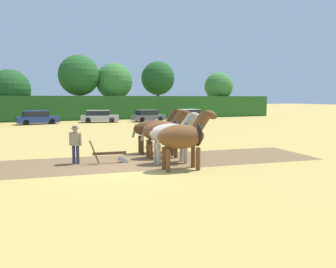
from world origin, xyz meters
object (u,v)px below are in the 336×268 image
tree_center_left (10,89)px  draft_horse_lead_right (173,134)px  farmer_beside_team (156,131)px  tree_center_right (114,81)px  parked_car_center_right (148,116)px  tree_far_right (219,87)px  draft_horse_lead_left (184,136)px  draft_horse_trail_right (157,128)px  tree_center (79,76)px  plow (113,156)px  parked_car_center (99,116)px  farmer_at_plow (75,142)px  parked_car_center_left (37,118)px  parked_car_right (190,115)px  draft_horse_trail_left (164,131)px  tree_right (158,78)px

tree_center_left → draft_horse_lead_right: 35.02m
tree_center_left → farmer_beside_team: size_ratio=4.05×
tree_center_right → parked_car_center_right: 10.15m
tree_far_right → draft_horse_lead_left: (-21.76, -34.21, -3.32)m
draft_horse_lead_right → draft_horse_trail_right: 2.87m
tree_center → tree_center_right: tree_center is taller
plow → parked_car_center: 25.15m
tree_far_right → draft_horse_lead_left: bearing=-122.5°
tree_center → draft_horse_lead_left: tree_center is taller
farmer_beside_team → parked_car_center_right: farmer_beside_team is taller
farmer_at_plow → parked_car_center_right: (11.14, 23.55, -0.27)m
plow → parked_car_center_right: parked_car_center_right is taller
parked_car_center_left → parked_car_right: bearing=-10.5°
draft_horse_trail_left → parked_car_center_right: draft_horse_trail_left is taller
parked_car_center → parked_car_right: bearing=9.8°
tree_far_right → plow: bearing=-127.2°
draft_horse_trail_left → draft_horse_lead_left: bearing=-90.0°
tree_far_right → draft_horse_trail_left: (-21.50, -31.36, -3.37)m
tree_right → parked_car_center_right: size_ratio=2.02×
tree_right → farmer_at_plow: tree_right is taller
tree_center_right → farmer_at_plow: tree_center_right is taller
tree_center → farmer_at_plow: size_ratio=5.25×
draft_horse_trail_right → parked_car_center_left: size_ratio=0.65×
draft_horse_lead_left → draft_horse_trail_right: draft_horse_lead_left is taller
tree_center_right → parked_car_center_left: size_ratio=1.73×
plow → draft_horse_lead_right: bearing=-15.5°
farmer_beside_team → plow: bearing=-106.7°
tree_center → parked_car_center_right: 12.46m
farmer_beside_team → draft_horse_lead_right: bearing=-77.2°
plow → tree_far_right: bearing=58.1°
draft_horse_lead_left → parked_car_center: (1.45, 27.23, -0.67)m
tree_center_right → tree_right: (6.89, 0.54, 0.58)m
tree_center_left → parked_car_right: tree_center_left is taller
draft_horse_trail_left → farmer_beside_team: size_ratio=1.63×
plow → parked_car_center: bearing=86.5°
parked_car_center → parked_car_center_right: size_ratio=1.11×
parked_car_center_left → tree_center_left: bearing=100.1°
tree_center_right → tree_right: size_ratio=0.94×
tree_center_left → parked_car_right: 23.53m
tree_center_left → tree_far_right: 30.33m
draft_horse_trail_right → farmer_beside_team: size_ratio=1.82×
draft_horse_lead_right → farmer_at_plow: 4.29m
draft_horse_trail_right → parked_car_center_right: draft_horse_trail_right is taller
tree_right → draft_horse_lead_left: size_ratio=3.14×
plow → parked_car_center: size_ratio=0.37×
plow → farmer_at_plow: (-1.53, 0.45, 0.65)m
draft_horse_trail_left → draft_horse_trail_right: bearing=89.7°
tree_center → plow: bearing=-94.4°
tree_right → farmer_beside_team: (-10.83, -29.31, -4.92)m
tree_far_right → draft_horse_lead_left: size_ratio=2.59×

